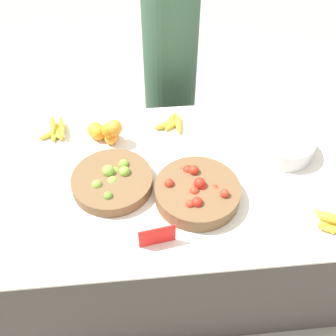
{
  "coord_description": "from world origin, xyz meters",
  "views": [
    {
      "loc": [
        -0.12,
        -1.23,
        2.14
      ],
      "look_at": [
        0.0,
        0.0,
        0.82
      ],
      "focal_mm": 42.0,
      "sensor_mm": 36.0,
      "label": 1
    }
  ],
  "objects": [
    {
      "name": "banana_bunch_back_center",
      "position": [
        0.65,
        -0.34,
        0.79
      ],
      "size": [
        0.16,
        0.15,
        0.06
      ],
      "color": "gold",
      "rests_on": "market_table"
    },
    {
      "name": "banana_bunch_middle_left",
      "position": [
        -0.55,
        0.35,
        0.79
      ],
      "size": [
        0.15,
        0.17,
        0.05
      ],
      "color": "gold",
      "rests_on": "market_table"
    },
    {
      "name": "market_table",
      "position": [
        0.0,
        0.0,
        0.38
      ],
      "size": [
        1.85,
        1.03,
        0.77
      ],
      "color": "#4C4742",
      "rests_on": "ground_plane"
    },
    {
      "name": "vendor_person",
      "position": [
        0.1,
        0.91,
        0.74
      ],
      "size": [
        0.33,
        0.33,
        1.6
      ],
      "color": "#385B42",
      "rests_on": "ground_plane"
    },
    {
      "name": "banana_bunch_front_left",
      "position": [
        0.06,
        0.35,
        0.79
      ],
      "size": [
        0.17,
        0.17,
        0.04
      ],
      "color": "gold",
      "rests_on": "market_table"
    },
    {
      "name": "tomato_basket",
      "position": [
        0.12,
        -0.15,
        0.81
      ],
      "size": [
        0.38,
        0.38,
        0.11
      ],
      "color": "brown",
      "rests_on": "market_table"
    },
    {
      "name": "lime_bowl",
      "position": [
        -0.26,
        -0.04,
        0.8
      ],
      "size": [
        0.37,
        0.37,
        0.1
      ],
      "color": "brown",
      "rests_on": "market_table"
    },
    {
      "name": "ground_plane",
      "position": [
        0.0,
        0.0,
        0.0
      ],
      "size": [
        12.0,
        12.0,
        0.0
      ],
      "primitive_type": "plane",
      "color": "#ADA599"
    },
    {
      "name": "price_sign",
      "position": [
        -0.08,
        -0.37,
        0.82
      ],
      "size": [
        0.15,
        0.03,
        0.1
      ],
      "rotation": [
        0.0,
        0.0,
        0.15
      ],
      "color": "red",
      "rests_on": "market_table"
    },
    {
      "name": "orange_pile",
      "position": [
        -0.29,
        0.27,
        0.83
      ],
      "size": [
        0.18,
        0.14,
        0.14
      ],
      "color": "orange",
      "rests_on": "market_table"
    },
    {
      "name": "metal_bowl",
      "position": [
        0.58,
        0.1,
        0.82
      ],
      "size": [
        0.28,
        0.28,
        0.09
      ],
      "color": "silver",
      "rests_on": "market_table"
    }
  ]
}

